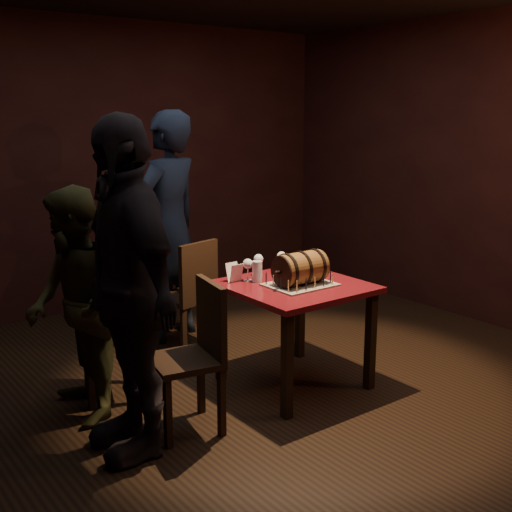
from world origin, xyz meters
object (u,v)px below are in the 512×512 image
barrel_cake (300,268)px  wine_glass_mid (258,260)px  pub_table (295,299)px  pint_of_ale (257,272)px  person_left_front (127,289)px  wine_glass_right (282,257)px  person_left_rear (75,306)px  person_back (168,227)px  chair_back (190,290)px  chair_left_rear (124,323)px  chair_left_front (196,348)px  wine_glass_left (248,265)px

barrel_cake → wine_glass_mid: barrel_cake is taller
pub_table → pint_of_ale: size_ratio=6.00×
pub_table → barrel_cake: 0.24m
pub_table → person_left_front: size_ratio=0.47×
wine_glass_right → person_left_rear: 1.56m
person_back → wine_glass_mid: bearing=78.6°
chair_back → chair_left_rear: same height
barrel_cake → person_left_front: person_left_front is taller
pint_of_ale → chair_left_front: bearing=-154.8°
wine_glass_left → chair_left_front: bearing=-149.5°
barrel_cake → wine_glass_left: size_ratio=2.52×
wine_glass_left → wine_glass_right: size_ratio=1.00×
wine_glass_left → person_left_rear: size_ratio=0.11×
pub_table → chair_left_rear: chair_left_rear is taller
chair_left_rear → person_left_rear: 0.47m
wine_glass_mid → chair_left_rear: size_ratio=0.17×
pint_of_ale → pub_table: bearing=-48.4°
wine_glass_left → person_back: 1.15m
wine_glass_mid → pub_table: bearing=-79.3°
barrel_cake → pint_of_ale: (-0.18, 0.26, -0.05)m
chair_back → person_left_front: person_left_front is taller
wine_glass_right → pint_of_ale: (-0.31, -0.10, -0.05)m
chair_left_rear → wine_glass_right: bearing=-12.6°
wine_glass_right → chair_left_front: size_ratio=0.17×
barrel_cake → wine_glass_mid: (-0.06, 0.40, -0.01)m
wine_glass_right → person_left_front: (-1.46, -0.43, 0.10)m
chair_back → person_left_front: bearing=-133.9°
pub_table → wine_glass_right: size_ratio=5.59×
wine_glass_mid → wine_glass_right: bearing=-10.0°
pint_of_ale → wine_glass_mid: bearing=50.2°
pub_table → pint_of_ale: bearing=131.6°
wine_glass_left → pint_of_ale: bearing=-60.7°
wine_glass_mid → chair_back: size_ratio=0.17×
person_back → pub_table: bearing=79.3°
chair_back → person_left_rear: 1.31m
chair_back → chair_left_front: bearing=-119.5°
barrel_cake → chair_left_rear: (-1.04, 0.63, -0.35)m
wine_glass_mid → chair_left_rear: (-0.98, 0.23, -0.34)m
barrel_cake → person_left_front: size_ratio=0.21×
person_back → chair_left_rear: bearing=25.9°
wine_glass_right → chair_left_front: bearing=-156.6°
wine_glass_left → person_back: bearing=90.0°
wine_glass_right → person_left_rear: (-1.55, 0.12, -0.12)m
person_left_rear → barrel_cake: bearing=78.6°
person_back → barrel_cake: bearing=78.9°
chair_left_front → chair_left_rear: bearing=101.7°
wine_glass_right → barrel_cake: bearing=-109.3°
barrel_cake → wine_glass_left: 0.39m
wine_glass_mid → pint_of_ale: bearing=-129.8°
chair_back → pint_of_ale: bearing=-83.9°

